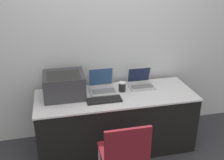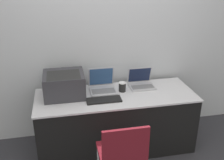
% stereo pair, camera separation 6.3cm
% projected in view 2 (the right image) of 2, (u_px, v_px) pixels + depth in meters
% --- Properties ---
extents(wall_back, '(8.00, 0.05, 2.60)m').
position_uv_depth(wall_back, '(109.00, 40.00, 3.34)').
color(wall_back, silver).
rests_on(wall_back, ground_plane).
extents(table, '(1.91, 0.71, 0.74)m').
position_uv_depth(table, '(116.00, 121.00, 3.29)').
color(table, black).
rests_on(table, ground_plane).
extents(printer, '(0.47, 0.42, 0.28)m').
position_uv_depth(printer, '(64.00, 84.00, 3.07)').
color(printer, '#333338').
rests_on(printer, table).
extents(laptop_left, '(0.32, 0.31, 0.27)m').
position_uv_depth(laptop_left, '(102.00, 86.00, 3.24)').
color(laptop_left, '#B7B7BC').
rests_on(laptop_left, table).
extents(laptop_right, '(0.32, 0.28, 0.23)m').
position_uv_depth(laptop_right, '(141.00, 83.00, 3.35)').
color(laptop_right, '#B7B7BC').
rests_on(laptop_right, table).
extents(external_keyboard, '(0.40, 0.15, 0.02)m').
position_uv_depth(external_keyboard, '(104.00, 100.00, 3.00)').
color(external_keyboard, black).
rests_on(external_keyboard, table).
extents(coffee_cup, '(0.09, 0.09, 0.12)m').
position_uv_depth(coffee_cup, '(122.00, 87.00, 3.21)').
color(coffee_cup, black).
rests_on(coffee_cup, table).
extents(chair, '(0.43, 0.42, 0.86)m').
position_uv_depth(chair, '(122.00, 152.00, 2.52)').
color(chair, maroon).
rests_on(chair, ground_plane).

